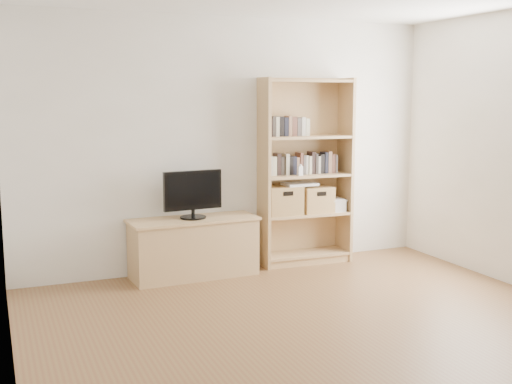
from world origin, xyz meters
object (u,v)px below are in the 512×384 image
basket_left (283,200)px  tv_stand (194,249)px  laptop (299,184)px  television (193,195)px  baby_monitor (300,171)px  basket_right (315,199)px  bookshelf (305,172)px

basket_left → tv_stand: bearing=-174.3°
tv_stand → basket_left: 1.09m
basket_left → laptop: bearing=-3.3°
television → baby_monitor: (1.16, -0.05, 0.19)m
tv_stand → laptop: bearing=-0.6°
television → laptop: bearing=-3.1°
television → tv_stand: bearing=0.0°
television → basket_right: (1.40, 0.05, -0.14)m
bookshelf → laptop: size_ratio=5.73×
bookshelf → basket_left: 0.39m
laptop → tv_stand: bearing=-178.8°
basket_right → basket_left: bearing=178.1°
bookshelf → laptop: bookshelf is taller
television → basket_left: 1.02m
television → basket_right: television is taller
bookshelf → baby_monitor: size_ratio=20.30×
baby_monitor → laptop: size_ratio=0.28×
basket_right → laptop: size_ratio=0.97×
baby_monitor → laptop: bearing=63.4°
bookshelf → basket_right: 0.33m
basket_right → laptop: 0.27m
bookshelf → television: bookshelf is taller
television → bookshelf: bearing=-2.5°
basket_right → baby_monitor: bearing=-157.6°
basket_left → basket_right: bearing=0.4°
bookshelf → basket_right: bookshelf is taller
television → basket_left: size_ratio=1.63×
tv_stand → television: television is taller
bookshelf → baby_monitor: bookshelf is taller
tv_stand → basket_right: (1.40, 0.05, 0.41)m
laptop → basket_right: bearing=0.9°
tv_stand → baby_monitor: (1.16, -0.05, 0.74)m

